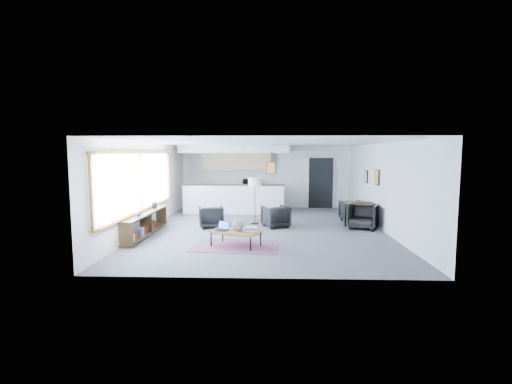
{
  "coord_description": "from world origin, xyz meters",
  "views": [
    {
      "loc": [
        0.16,
        -11.11,
        2.29
      ],
      "look_at": [
        -0.26,
        0.4,
        1.08
      ],
      "focal_mm": 26.0,
      "sensor_mm": 36.0,
      "label": 1
    }
  ],
  "objects_px": {
    "armchair_right": "(276,215)",
    "dining_table": "(359,204)",
    "armchair_left": "(211,216)",
    "laptop": "(223,228)",
    "ceramic_pot": "(238,225)",
    "coffee_table": "(236,232)",
    "dining_chair_near": "(363,217)",
    "floor_lamp": "(255,184)",
    "dining_chair_far": "(354,212)",
    "microwave": "(249,182)",
    "book_stack": "(251,229)"
  },
  "relations": [
    {
      "from": "coffee_table",
      "to": "dining_table",
      "type": "xyz_separation_m",
      "value": [
        3.67,
        2.85,
        0.31
      ]
    },
    {
      "from": "dining_chair_near",
      "to": "coffee_table",
      "type": "bearing_deg",
      "value": -124.69
    },
    {
      "from": "armchair_left",
      "to": "dining_chair_far",
      "type": "xyz_separation_m",
      "value": [
        4.64,
        1.19,
        -0.03
      ]
    },
    {
      "from": "book_stack",
      "to": "armchair_right",
      "type": "height_order",
      "value": "armchair_right"
    },
    {
      "from": "dining_chair_near",
      "to": "floor_lamp",
      "type": "bearing_deg",
      "value": -168.3
    },
    {
      "from": "coffee_table",
      "to": "dining_chair_far",
      "type": "distance_m",
      "value": 5.06
    },
    {
      "from": "dining_table",
      "to": "dining_chair_far",
      "type": "height_order",
      "value": "dining_table"
    },
    {
      "from": "dining_chair_near",
      "to": "ceramic_pot",
      "type": "bearing_deg",
      "value": -124.05
    },
    {
      "from": "dining_table",
      "to": "coffee_table",
      "type": "bearing_deg",
      "value": -142.19
    },
    {
      "from": "armchair_left",
      "to": "dining_chair_near",
      "type": "bearing_deg",
      "value": 166.73
    },
    {
      "from": "armchair_left",
      "to": "dining_chair_near",
      "type": "distance_m",
      "value": 4.64
    },
    {
      "from": "ceramic_pot",
      "to": "floor_lamp",
      "type": "xyz_separation_m",
      "value": [
        0.3,
        2.99,
        0.79
      ]
    },
    {
      "from": "ceramic_pot",
      "to": "armchair_right",
      "type": "bearing_deg",
      "value": 68.35
    },
    {
      "from": "dining_chair_near",
      "to": "dining_chair_far",
      "type": "height_order",
      "value": "dining_chair_near"
    },
    {
      "from": "book_stack",
      "to": "floor_lamp",
      "type": "xyz_separation_m",
      "value": [
        -0.03,
        2.96,
        0.88
      ]
    },
    {
      "from": "ceramic_pot",
      "to": "dining_chair_near",
      "type": "bearing_deg",
      "value": 32.45
    },
    {
      "from": "ceramic_pot",
      "to": "dining_table",
      "type": "height_order",
      "value": "dining_table"
    },
    {
      "from": "laptop",
      "to": "dining_table",
      "type": "relative_size",
      "value": 0.37
    },
    {
      "from": "dining_table",
      "to": "microwave",
      "type": "height_order",
      "value": "microwave"
    },
    {
      "from": "coffee_table",
      "to": "armchair_right",
      "type": "xyz_separation_m",
      "value": [
        1.02,
        2.41,
        0.01
      ]
    },
    {
      "from": "armchair_left",
      "to": "laptop",
      "type": "bearing_deg",
      "value": 92.93
    },
    {
      "from": "ceramic_pot",
      "to": "armchair_right",
      "type": "xyz_separation_m",
      "value": [
        0.97,
        2.43,
        -0.16
      ]
    },
    {
      "from": "ceramic_pot",
      "to": "dining_chair_far",
      "type": "relative_size",
      "value": 0.41
    },
    {
      "from": "armchair_left",
      "to": "floor_lamp",
      "type": "distance_m",
      "value": 1.77
    },
    {
      "from": "ceramic_pot",
      "to": "dining_table",
      "type": "bearing_deg",
      "value": 38.45
    },
    {
      "from": "book_stack",
      "to": "armchair_right",
      "type": "bearing_deg",
      "value": 75.13
    },
    {
      "from": "armchair_right",
      "to": "microwave",
      "type": "distance_m",
      "value": 4.09
    },
    {
      "from": "laptop",
      "to": "floor_lamp",
      "type": "xyz_separation_m",
      "value": [
        0.68,
        2.92,
        0.86
      ]
    },
    {
      "from": "microwave",
      "to": "laptop",
      "type": "bearing_deg",
      "value": -95.82
    },
    {
      "from": "coffee_table",
      "to": "floor_lamp",
      "type": "relative_size",
      "value": 0.89
    },
    {
      "from": "laptop",
      "to": "floor_lamp",
      "type": "relative_size",
      "value": 0.26
    },
    {
      "from": "dining_chair_near",
      "to": "armchair_left",
      "type": "bearing_deg",
      "value": -156.63
    },
    {
      "from": "book_stack",
      "to": "dining_table",
      "type": "bearing_deg",
      "value": 40.83
    },
    {
      "from": "laptop",
      "to": "dining_chair_far",
      "type": "relative_size",
      "value": 0.58
    },
    {
      "from": "armchair_right",
      "to": "microwave",
      "type": "relative_size",
      "value": 1.34
    },
    {
      "from": "laptop",
      "to": "microwave",
      "type": "height_order",
      "value": "microwave"
    },
    {
      "from": "coffee_table",
      "to": "armchair_left",
      "type": "xyz_separation_m",
      "value": [
        -0.97,
        2.29,
        0.01
      ]
    },
    {
      "from": "book_stack",
      "to": "microwave",
      "type": "height_order",
      "value": "microwave"
    },
    {
      "from": "book_stack",
      "to": "laptop",
      "type": "bearing_deg",
      "value": 176.76
    },
    {
      "from": "laptop",
      "to": "dining_chair_far",
      "type": "height_order",
      "value": "dining_chair_far"
    },
    {
      "from": "coffee_table",
      "to": "floor_lamp",
      "type": "height_order",
      "value": "floor_lamp"
    },
    {
      "from": "dining_table",
      "to": "dining_chair_far",
      "type": "bearing_deg",
      "value": 90.0
    },
    {
      "from": "armchair_right",
      "to": "dining_table",
      "type": "bearing_deg",
      "value": 164.69
    },
    {
      "from": "ceramic_pot",
      "to": "book_stack",
      "type": "xyz_separation_m",
      "value": [
        0.33,
        0.03,
        -0.09
      ]
    },
    {
      "from": "coffee_table",
      "to": "armchair_left",
      "type": "height_order",
      "value": "armchair_left"
    },
    {
      "from": "dining_table",
      "to": "floor_lamp",
      "type": "bearing_deg",
      "value": 177.92
    },
    {
      "from": "coffee_table",
      "to": "ceramic_pot",
      "type": "bearing_deg",
      "value": 3.28
    },
    {
      "from": "laptop",
      "to": "book_stack",
      "type": "relative_size",
      "value": 1.15
    },
    {
      "from": "dining_table",
      "to": "armchair_right",
      "type": "bearing_deg",
      "value": -170.64
    },
    {
      "from": "armchair_left",
      "to": "floor_lamp",
      "type": "bearing_deg",
      "value": -165.98
    }
  ]
}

